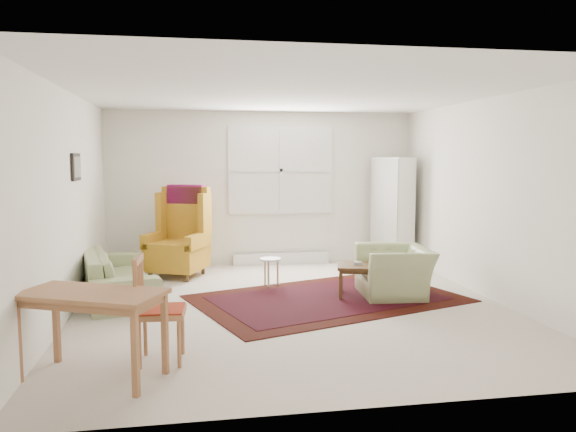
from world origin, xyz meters
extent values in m
cube|color=beige|center=(0.00, 0.00, 0.00)|extent=(5.00, 5.50, 0.01)
cube|color=white|center=(0.00, 0.00, 2.50)|extent=(5.00, 5.50, 0.01)
cube|color=white|center=(0.00, 2.75, 1.25)|extent=(5.00, 0.04, 2.50)
cube|color=white|center=(0.00, -2.75, 1.25)|extent=(5.00, 0.04, 2.50)
cube|color=white|center=(-2.50, 0.00, 1.25)|extent=(0.04, 5.50, 2.50)
cube|color=white|center=(2.50, 0.00, 1.25)|extent=(0.04, 5.50, 2.50)
cube|color=white|center=(0.30, 2.73, 1.55)|extent=(1.72, 0.06, 1.42)
cube|color=white|center=(0.30, 2.73, 1.55)|extent=(1.60, 0.02, 1.30)
cube|color=silver|center=(0.30, 2.67, 0.09)|extent=(1.60, 0.12, 0.18)
cube|color=black|center=(-2.48, 0.50, 1.65)|extent=(0.03, 0.42, 0.32)
cube|color=#9D7F48|center=(-2.46, 0.50, 1.65)|extent=(0.01, 0.34, 0.24)
imported|color=#909C68|center=(-2.10, 0.86, 0.40)|extent=(1.21, 2.12, 0.81)
imported|color=#909C68|center=(1.38, 0.31, 0.38)|extent=(0.92, 1.03, 0.75)
camera|label=1|loc=(-1.16, -6.39, 1.76)|focal=35.00mm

